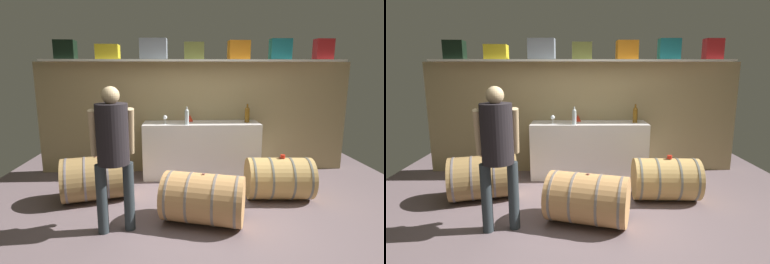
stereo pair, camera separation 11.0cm
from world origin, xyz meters
TOP-DOWN VIEW (x-y plane):
  - ground_plane at (0.00, 0.51)m, footprint 6.59×7.28m
  - back_wall_panel at (0.00, 2.04)m, footprint 5.39×0.10m
  - high_shelf_board at (0.00, 1.89)m, footprint 4.96×0.40m
  - toolcase_black at (-2.10, 1.89)m, footprint 0.33×0.30m
  - toolcase_yellow at (-1.42, 1.89)m, footprint 0.38×0.31m
  - toolcase_grey at (-0.68, 1.89)m, footprint 0.45×0.23m
  - toolcase_olive at (-0.02, 1.89)m, footprint 0.33×0.23m
  - toolcase_orange at (0.73, 1.89)m, footprint 0.35×0.24m
  - toolcase_teal at (1.42, 1.89)m, footprint 0.35×0.20m
  - toolcase_red at (2.15, 1.89)m, footprint 0.30×0.20m
  - work_cabinet at (0.10, 1.72)m, footprint 1.93×0.53m
  - wine_bottle_amber at (0.87, 1.73)m, footprint 0.08×0.08m
  - wine_bottle_clear at (-0.15, 1.56)m, footprint 0.07×0.07m
  - wine_glass at (-0.50, 1.61)m, footprint 0.07×0.07m
  - red_funnel at (-0.09, 1.86)m, footprint 0.11×0.11m
  - wine_barrel_near at (1.12, 0.72)m, footprint 0.92×0.63m
  - wine_barrel_far at (-1.43, 0.80)m, footprint 1.04×0.83m
  - wine_barrel_flank at (0.01, 0.06)m, footprint 1.07×0.83m
  - tasting_cup at (1.16, 0.72)m, footprint 0.07×0.07m
  - winemaker_pouring at (-0.98, -0.09)m, footprint 0.52×0.44m

SIDE VIEW (x-z plane):
  - ground_plane at x=0.00m, z-range -0.02..0.00m
  - wine_barrel_near at x=1.12m, z-range 0.00..0.60m
  - wine_barrel_flank at x=0.01m, z-range 0.00..0.61m
  - wine_barrel_far at x=-1.43m, z-range 0.00..0.62m
  - work_cabinet at x=0.10m, z-range 0.00..0.93m
  - tasting_cup at x=1.16m, z-range 0.59..0.64m
  - back_wall_panel at x=0.00m, z-range 0.00..1.93m
  - red_funnel at x=-0.09m, z-range 0.93..1.04m
  - winemaker_pouring at x=-0.98m, z-range 0.19..1.81m
  - wine_glass at x=-0.50m, z-range 0.96..1.10m
  - wine_bottle_clear at x=-0.15m, z-range 0.91..1.20m
  - wine_bottle_amber at x=0.87m, z-range 0.91..1.22m
  - high_shelf_board at x=0.00m, z-range 1.93..1.96m
  - toolcase_yellow at x=-1.42m, z-range 1.96..2.19m
  - toolcase_olive at x=-0.02m, z-range 1.96..2.23m
  - toolcase_black at x=-2.10m, z-range 1.96..2.26m
  - toolcase_orange at x=0.73m, z-range 1.96..2.26m
  - toolcase_grey at x=-0.68m, z-range 1.96..2.29m
  - toolcase_teal at x=1.42m, z-range 1.96..2.30m
  - toolcase_red at x=2.15m, z-range 1.96..2.30m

